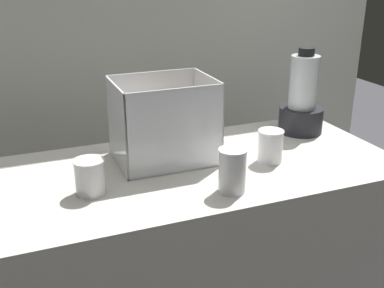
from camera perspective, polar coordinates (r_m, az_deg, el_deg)
counter at (r=1.81m, az=-0.00°, el=-15.83°), size 1.40×0.64×0.90m
back_wall_unit at (r=2.19m, az=-7.75°, el=13.93°), size 2.60×0.24×2.50m
carrot_display_bin at (r=1.60m, az=-3.19°, el=1.05°), size 0.33×0.25×0.28m
blender_pitcher at (r=1.91m, az=13.15°, el=4.99°), size 0.17×0.17×0.33m
juice_cup_pomegranate_far_left at (r=1.41m, az=-12.22°, el=-4.05°), size 0.09×0.09×0.11m
juice_cup_pomegranate_left at (r=1.39m, az=4.88°, el=-3.48°), size 0.08×0.08×0.13m
juice_cup_mango_middle at (r=1.62m, az=9.41°, el=-0.45°), size 0.09×0.09×0.11m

